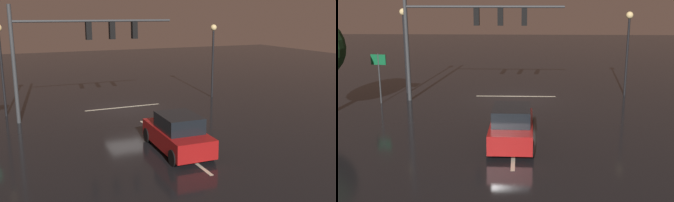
% 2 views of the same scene
% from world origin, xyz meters
% --- Properties ---
extents(ground_plane, '(80.00, 80.00, 0.00)m').
position_xyz_m(ground_plane, '(0.00, 0.00, 0.00)').
color(ground_plane, black).
extents(traffic_signal_assembly, '(9.32, 0.47, 6.49)m').
position_xyz_m(traffic_signal_assembly, '(3.00, 0.52, 4.52)').
color(traffic_signal_assembly, '#383A3D').
rests_on(traffic_signal_assembly, ground_plane).
extents(lane_dash_far, '(0.16, 2.20, 0.01)m').
position_xyz_m(lane_dash_far, '(0.00, 4.00, 0.00)').
color(lane_dash_far, beige).
rests_on(lane_dash_far, ground_plane).
extents(lane_dash_mid, '(0.16, 2.20, 0.01)m').
position_xyz_m(lane_dash_mid, '(0.00, 10.00, 0.00)').
color(lane_dash_mid, beige).
rests_on(lane_dash_mid, ground_plane).
extents(stop_bar, '(5.00, 0.16, 0.01)m').
position_xyz_m(stop_bar, '(0.00, -0.66, 0.00)').
color(stop_bar, beige).
rests_on(stop_bar, ground_plane).
extents(car_approaching, '(1.97, 4.40, 1.70)m').
position_xyz_m(car_approaching, '(0.09, 8.11, 0.80)').
color(car_approaching, maroon).
rests_on(car_approaching, ground_plane).
extents(street_lamp_left_kerb, '(0.44, 0.44, 5.25)m').
position_xyz_m(street_lamp_left_kerb, '(-6.92, -1.17, 3.66)').
color(street_lamp_left_kerb, black).
rests_on(street_lamp_left_kerb, ground_plane).
extents(street_lamp_right_kerb, '(0.44, 0.44, 5.41)m').
position_xyz_m(street_lamp_right_kerb, '(7.07, -1.34, 3.76)').
color(street_lamp_right_kerb, black).
rests_on(street_lamp_right_kerb, ground_plane).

